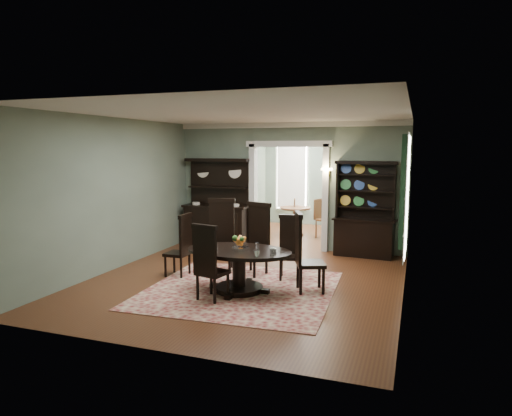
% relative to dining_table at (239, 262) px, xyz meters
% --- Properties ---
extents(room, '(5.51, 6.01, 3.01)m').
position_rel_dining_table_xyz_m(room, '(-0.13, 0.59, 1.08)').
color(room, '#552D16').
rests_on(room, ground).
extents(parlor, '(3.51, 3.50, 3.01)m').
position_rel_dining_table_xyz_m(parlor, '(-0.13, 6.08, 1.02)').
color(parlor, '#552D16').
rests_on(parlor, ground).
extents(doorway_trim, '(2.08, 0.25, 2.57)m').
position_rel_dining_table_xyz_m(doorway_trim, '(-0.13, 3.55, 1.12)').
color(doorway_trim, silver).
rests_on(doorway_trim, floor).
extents(right_window, '(0.15, 1.47, 2.12)m').
position_rel_dining_table_xyz_m(right_window, '(2.57, 1.48, 1.10)').
color(right_window, white).
rests_on(right_window, wall_right).
extents(wall_sconce, '(0.27, 0.21, 0.21)m').
position_rel_dining_table_xyz_m(wall_sconce, '(0.82, 3.40, 1.39)').
color(wall_sconce, '#AE932E').
rests_on(wall_sconce, back_wall_right).
extents(rug, '(3.24, 3.22, 0.01)m').
position_rel_dining_table_xyz_m(rug, '(-0.00, 0.08, -0.49)').
color(rug, maroon).
rests_on(rug, floor).
extents(dining_table, '(1.85, 1.73, 0.72)m').
position_rel_dining_table_xyz_m(dining_table, '(0.00, 0.00, 0.00)').
color(dining_table, black).
rests_on(dining_table, rug).
extents(centerpiece, '(1.45, 0.93, 0.24)m').
position_rel_dining_table_xyz_m(centerpiece, '(0.03, -0.01, 0.29)').
color(centerpiece, white).
rests_on(centerpiece, dining_table).
extents(chair_far_left, '(0.64, 0.62, 1.41)m').
position_rel_dining_table_xyz_m(chair_far_left, '(-0.86, 1.21, 0.24)').
color(chair_far_left, black).
rests_on(chair_far_left, rug).
extents(chair_far_mid, '(0.63, 0.61, 1.37)m').
position_rel_dining_table_xyz_m(chair_far_mid, '(-0.10, 1.16, 0.22)').
color(chair_far_mid, black).
rests_on(chair_far_mid, rug).
extents(chair_far_right, '(0.52, 0.50, 1.18)m').
position_rel_dining_table_xyz_m(chair_far_right, '(0.60, 1.08, 0.12)').
color(chair_far_right, black).
rests_on(chair_far_right, rug).
extents(chair_end_left, '(0.42, 0.46, 1.19)m').
position_rel_dining_table_xyz_m(chair_end_left, '(-1.35, 0.51, 0.13)').
color(chair_end_left, black).
rests_on(chair_end_left, rug).
extents(chair_end_right, '(0.62, 0.64, 1.35)m').
position_rel_dining_table_xyz_m(chair_end_right, '(1.03, 0.34, 0.21)').
color(chair_end_right, black).
rests_on(chair_end_right, rug).
extents(chair_near, '(0.55, 0.53, 1.24)m').
position_rel_dining_table_xyz_m(chair_near, '(-0.27, -0.63, 0.15)').
color(chair_near, black).
rests_on(chair_near, rug).
extents(sideboard, '(1.65, 0.61, 2.15)m').
position_rel_dining_table_xyz_m(sideboard, '(-1.90, 3.30, 0.25)').
color(sideboard, black).
rests_on(sideboard, floor).
extents(welsh_dresser, '(1.40, 0.60, 2.12)m').
position_rel_dining_table_xyz_m(welsh_dresser, '(1.69, 3.32, 0.27)').
color(welsh_dresser, black).
rests_on(welsh_dresser, floor).
extents(parlor_table, '(0.85, 0.85, 0.79)m').
position_rel_dining_table_xyz_m(parlor_table, '(-0.37, 5.13, 0.02)').
color(parlor_table, '#552C18').
rests_on(parlor_table, parlor_floor).
extents(parlor_chair_left, '(0.45, 0.44, 1.00)m').
position_rel_dining_table_xyz_m(parlor_chair_left, '(-0.57, 5.34, 0.04)').
color(parlor_chair_left, '#552C18').
rests_on(parlor_chair_left, parlor_floor).
extents(parlor_chair_right, '(0.50, 0.49, 1.04)m').
position_rel_dining_table_xyz_m(parlor_chair_right, '(0.38, 5.09, 0.06)').
color(parlor_chair_right, '#552C18').
rests_on(parlor_chair_right, parlor_floor).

